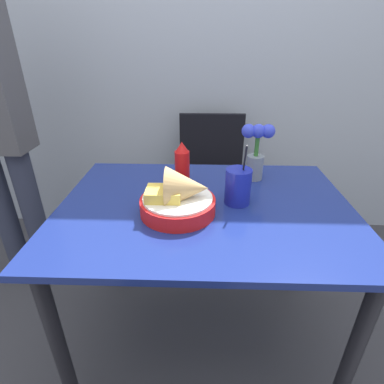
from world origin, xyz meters
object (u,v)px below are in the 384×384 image
food_basket (180,198)px  drink_cup (238,187)px  chair_far_window (211,173)px  ketchup_bottle (182,164)px  flower_vase (256,149)px

food_basket → drink_cup: size_ratio=1.12×
chair_far_window → drink_cup: size_ratio=3.70×
ketchup_bottle → food_basket: bearing=-88.0°
drink_cup → flower_vase: 0.25m
drink_cup → ketchup_bottle: bearing=144.6°
food_basket → flower_vase: (0.30, 0.30, 0.07)m
food_basket → flower_vase: size_ratio=1.09×
chair_far_window → food_basket: (-0.13, -0.84, 0.27)m
food_basket → drink_cup: bearing=21.5°
chair_far_window → food_basket: bearing=-99.0°
ketchup_bottle → flower_vase: flower_vase is taller
chair_far_window → food_basket: size_ratio=3.31×
chair_far_window → ketchup_bottle: (-0.14, -0.60, 0.30)m
chair_far_window → ketchup_bottle: bearing=-103.1°
ketchup_bottle → flower_vase: 0.32m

